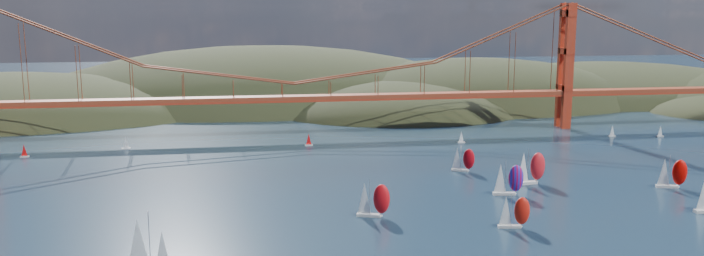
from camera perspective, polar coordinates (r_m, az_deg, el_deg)
The scene contains 15 objects.
headlands at distance 393.44m, azimuth 0.68°, elevation 0.42°, with size 725.00×225.00×96.00m.
bridge at distance 285.36m, azimuth -5.22°, elevation 5.76°, with size 552.00×12.00×55.00m.
sloop_navy at distance 140.73m, azimuth -16.78°, elevation -9.84°, with size 9.68×5.71×14.78m.
racer_0 at distance 176.94m, azimuth 1.72°, elevation -5.93°, with size 8.83×5.50×9.88m.
racer_1 at distance 172.93m, azimuth 13.27°, elevation -6.76°, with size 7.84×4.01×8.81m.
racer_3 at distance 215.83m, azimuth 14.59°, elevation -3.18°, with size 9.72×4.50×10.98m.
racer_4 at distance 225.75m, azimuth 25.02°, elevation -3.38°, with size 8.77×5.42×9.82m.
racer_5 at distance 228.05m, azimuth 9.17°, elevation -2.57°, with size 7.70×5.21×8.62m.
racer_rwb at distance 201.96m, azimuth 12.82°, elevation -4.14°, with size 8.90×4.41×10.01m.
distant_boat_2 at distance 272.99m, azimuth -25.60°, elevation -1.71°, with size 3.00×2.00×4.70m.
distant_boat_3 at distance 273.66m, azimuth -18.29°, elevation -1.20°, with size 3.00×2.00×4.70m.
distant_boat_4 at distance 305.32m, azimuth 20.81°, elevation -0.22°, with size 3.00×2.00×4.70m.
distant_boat_5 at distance 312.42m, azimuth 24.25°, elevation -0.23°, with size 3.00×2.00×4.70m.
distant_boat_8 at distance 275.35m, azimuth 9.07°, elevation -0.74°, with size 3.00×2.00×4.70m.
distant_boat_9 at distance 266.97m, azimuth -3.62°, elevation -0.97°, with size 3.00×2.00×4.70m.
Camera 1 is at (-21.27, -103.91, 53.39)m, focal length 35.00 mm.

